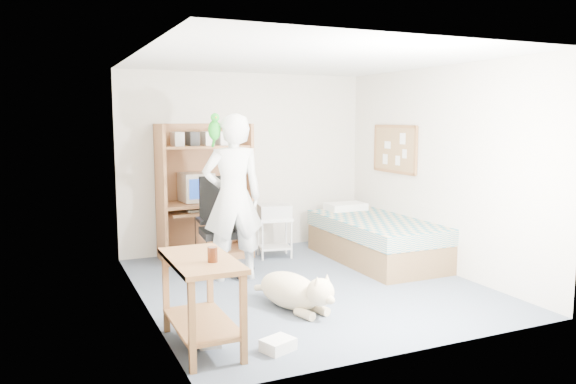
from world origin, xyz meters
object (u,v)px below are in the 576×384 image
at_px(dog, 294,291).
at_px(bed, 375,239).
at_px(person, 233,198).
at_px(computer_hutch, 204,197).
at_px(printer_cart, 275,231).
at_px(office_chair, 222,239).
at_px(side_desk, 202,289).

bearing_deg(dog, bed, 18.97).
distance_m(person, dog, 1.48).
relative_size(computer_hutch, printer_cart, 3.33).
distance_m(bed, dog, 2.21).
relative_size(person, dog, 1.71).
xyz_separation_m(computer_hutch, bed, (2.00, -1.12, -0.53)).
distance_m(computer_hutch, dog, 2.51).
distance_m(computer_hutch, printer_cart, 1.06).
xyz_separation_m(office_chair, person, (0.04, -0.31, 0.55)).
distance_m(computer_hutch, bed, 2.35).
distance_m(office_chair, person, 0.63).
height_order(computer_hutch, person, person).
height_order(dog, printer_cart, printer_cart).
bearing_deg(office_chair, side_desk, -106.22).
bearing_deg(person, bed, -172.93).
relative_size(computer_hutch, office_chair, 1.55).
relative_size(computer_hutch, side_desk, 1.80).
height_order(bed, person, person).
xyz_separation_m(office_chair, dog, (0.25, -1.56, -0.22)).
height_order(bed, office_chair, office_chair).
distance_m(bed, side_desk, 3.39).
relative_size(bed, dog, 1.79).
height_order(computer_hutch, side_desk, computer_hutch).
height_order(side_desk, dog, side_desk).
xyz_separation_m(side_desk, person, (0.87, 1.76, 0.47)).
bearing_deg(computer_hutch, printer_cart, -25.06).
distance_m(computer_hutch, side_desk, 3.08).
height_order(computer_hutch, printer_cart, computer_hutch).
bearing_deg(bed, dog, -143.85).
xyz_separation_m(computer_hutch, office_chair, (-0.03, -0.87, -0.41)).
bearing_deg(office_chair, printer_cart, 32.95).
height_order(person, dog, person).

